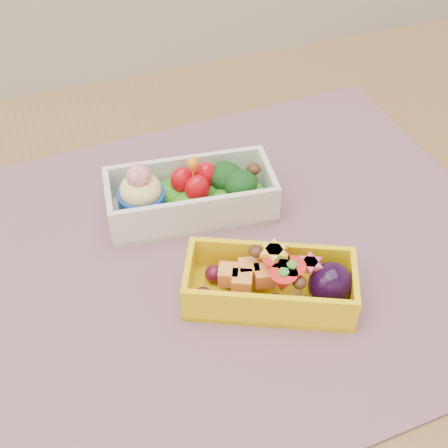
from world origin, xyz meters
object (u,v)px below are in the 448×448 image
object	(u,v)px
table	(207,345)
placemat	(219,257)
bento_white	(190,194)
bento_yellow	(274,283)

from	to	relation	value
table	placemat	world-z (taller)	placemat
placemat	bento_white	world-z (taller)	bento_white
bento_white	bento_yellow	bearing A→B (deg)	-68.38
bento_white	bento_yellow	distance (m)	0.14
placemat	bento_white	distance (m)	0.08
bento_white	bento_yellow	size ratio (longest dim) A/B	1.08
placemat	bento_white	xyz separation A→B (m)	(-0.01, 0.07, 0.03)
bento_white	bento_yellow	world-z (taller)	bento_white
table	placemat	size ratio (longest dim) A/B	2.05
placemat	bento_yellow	bearing A→B (deg)	-66.95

